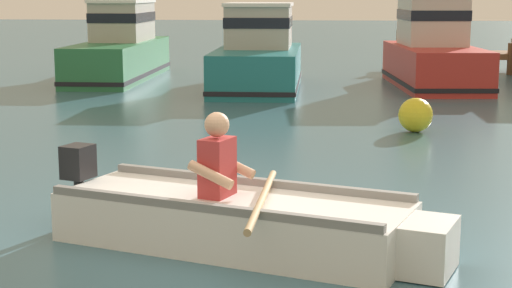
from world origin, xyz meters
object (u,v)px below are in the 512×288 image
moored_boat_green (120,49)px  mooring_buoy (416,115)px  moored_boat_red (434,52)px  rowboat_with_person (240,219)px  moored_boat_teal (258,57)px

moored_boat_green → mooring_buoy: size_ratio=10.23×
moored_boat_green → moored_boat_red: 7.96m
rowboat_with_person → moored_boat_red: 13.31m
rowboat_with_person → moored_boat_green: bearing=108.6°
mooring_buoy → moored_boat_green: bearing=131.6°
moored_boat_green → moored_boat_teal: size_ratio=1.19×
moored_boat_teal → moored_boat_red: size_ratio=1.02×
rowboat_with_person → mooring_buoy: size_ratio=6.59×
rowboat_with_person → moored_boat_red: moored_boat_red is taller
rowboat_with_person → mooring_buoy: (2.12, 6.28, 0.02)m
moored_boat_teal → moored_boat_red: bearing=11.8°
moored_boat_teal → mooring_buoy: moored_boat_teal is taller
moored_boat_red → mooring_buoy: bearing=-98.9°
moored_boat_green → mooring_buoy: bearing=-48.4°
rowboat_with_person → moored_boat_teal: bearing=94.5°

